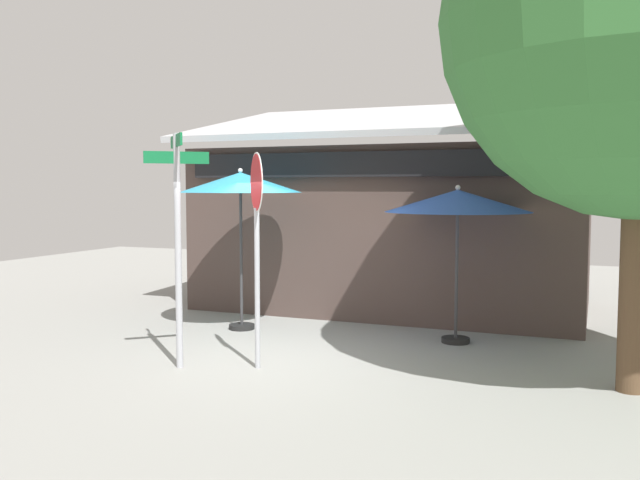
# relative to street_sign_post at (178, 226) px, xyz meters

# --- Properties ---
(ground_plane) EXTENTS (28.00, 28.00, 0.10)m
(ground_plane) POSITION_rel_street_sign_post_xyz_m (1.04, 1.03, -1.96)
(ground_plane) COLOR gray
(cafe_building) EXTENTS (7.89, 4.66, 4.32)m
(cafe_building) POSITION_rel_street_sign_post_xyz_m (1.36, 5.76, -0.22)
(cafe_building) COLOR #473833
(cafe_building) RESTS_ON ground
(street_sign_post) EXTENTS (0.67, 0.70, 3.14)m
(street_sign_post) POSITION_rel_street_sign_post_xyz_m (0.00, 0.00, 0.00)
(street_sign_post) COLOR #A8AAB2
(street_sign_post) RESTS_ON ground
(stop_sign) EXTENTS (0.50, 0.63, 2.89)m
(stop_sign) POSITION_rel_street_sign_post_xyz_m (0.99, 0.36, 0.11)
(stop_sign) COLOR #A8AAB2
(stop_sign) RESTS_ON ground
(patio_umbrella_teal_left) EXTENTS (2.08, 2.08, 2.75)m
(patio_umbrella_teal_left) POSITION_rel_street_sign_post_xyz_m (-0.43, 2.52, 0.57)
(patio_umbrella_teal_left) COLOR black
(patio_umbrella_teal_left) RESTS_ON ground
(patio_umbrella_royal_blue_center) EXTENTS (2.26, 2.26, 2.46)m
(patio_umbrella_royal_blue_center) POSITION_rel_street_sign_post_xyz_m (3.17, 2.87, 0.28)
(patio_umbrella_royal_blue_center) COLOR black
(patio_umbrella_royal_blue_center) RESTS_ON ground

